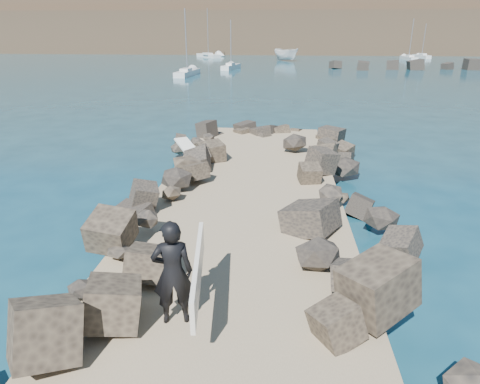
# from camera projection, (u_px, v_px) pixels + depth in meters

# --- Properties ---
(ground) EXTENTS (800.00, 800.00, 0.00)m
(ground) POSITION_uv_depth(u_px,v_px,m) (243.00, 226.00, 12.99)
(ground) COLOR #0F384C
(ground) RESTS_ON ground
(jetty) EXTENTS (6.00, 26.00, 0.60)m
(jetty) POSITION_uv_depth(u_px,v_px,m) (236.00, 249.00, 11.02)
(jetty) COLOR #8C7759
(jetty) RESTS_ON ground
(riprap_left) EXTENTS (2.60, 22.00, 1.00)m
(riprap_left) POSITION_uv_depth(u_px,v_px,m) (133.00, 229.00, 11.66)
(riprap_left) COLOR #272321
(riprap_left) RESTS_ON ground
(riprap_right) EXTENTS (2.60, 22.00, 1.00)m
(riprap_right) POSITION_uv_depth(u_px,v_px,m) (349.00, 238.00, 11.16)
(riprap_right) COLOR black
(riprap_right) RESTS_ON ground
(surfboard_resting) EXTENTS (1.64, 2.17, 0.07)m
(surfboard_resting) POSITION_uv_depth(u_px,v_px,m) (190.00, 153.00, 16.87)
(surfboard_resting) COLOR white
(surfboard_resting) RESTS_ON riprap_left
(boat_imported) EXTENTS (5.66, 6.13, 2.35)m
(boat_imported) POSITION_uv_depth(u_px,v_px,m) (286.00, 54.00, 79.57)
(boat_imported) COLOR white
(boat_imported) RESTS_ON ground
(surfer_with_board) EXTENTS (1.04, 2.48, 2.00)m
(surfer_with_board) POSITION_uv_depth(u_px,v_px,m) (176.00, 273.00, 7.51)
(surfer_with_board) COLOR black
(surfer_with_board) RESTS_ON jetty
(sailboat_e) EXTENTS (6.15, 7.70, 9.72)m
(sailboat_e) POSITION_uv_depth(u_px,v_px,m) (208.00, 56.00, 89.74)
(sailboat_e) COLOR silver
(sailboat_e) RESTS_ON ground
(sailboat_d) EXTENTS (1.92, 6.31, 7.58)m
(sailboat_d) POSITION_uv_depth(u_px,v_px,m) (409.00, 58.00, 82.25)
(sailboat_d) COLOR silver
(sailboat_d) RESTS_ON ground
(sailboat_b) EXTENTS (2.44, 5.81, 6.99)m
(sailboat_b) POSITION_uv_depth(u_px,v_px,m) (231.00, 67.00, 63.31)
(sailboat_b) COLOR silver
(sailboat_b) RESTS_ON ground
(sailboat_f) EXTENTS (2.36, 5.57, 6.74)m
(sailboat_f) POSITION_uv_depth(u_px,v_px,m) (422.00, 56.00, 87.37)
(sailboat_f) COLOR silver
(sailboat_f) RESTS_ON ground
(sailboat_a) EXTENTS (2.17, 6.84, 8.15)m
(sailboat_a) POSITION_uv_depth(u_px,v_px,m) (187.00, 73.00, 54.67)
(sailboat_a) COLOR silver
(sailboat_a) RESTS_ON ground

